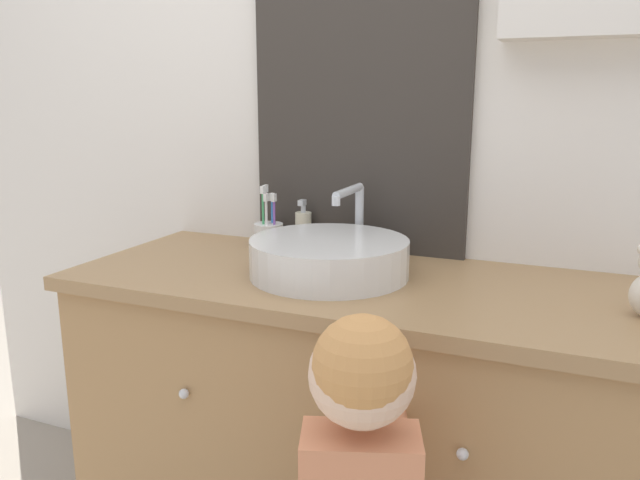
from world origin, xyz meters
The scene contains 5 objects.
wall_back centered at (0.02, 0.62, 1.28)m, with size 3.20×0.18×2.50m.
vanity_counter centered at (0.00, 0.31, 0.43)m, with size 1.44×0.59×0.86m.
sink_basin centered at (-0.07, 0.30, 0.91)m, with size 0.40×0.45×0.21m.
toothbrush_holder centered at (-0.34, 0.50, 0.91)m, with size 0.09×0.09×0.19m.
soap_dispenser centered at (-0.25, 0.54, 0.92)m, with size 0.05×0.05×0.14m.
Camera 1 is at (0.49, -1.08, 1.30)m, focal length 35.00 mm.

